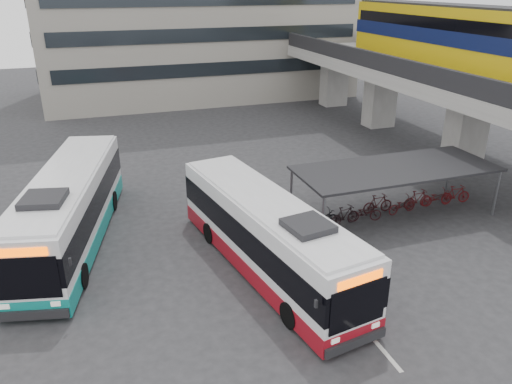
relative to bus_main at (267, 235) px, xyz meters
name	(u,v)px	position (x,y,z in m)	size (l,w,h in m)	color
ground	(252,273)	(-0.66, -0.13, -1.57)	(120.00, 120.00, 0.00)	#28282B
viaduct	(444,60)	(16.34, 10.87, 4.66)	(8.00, 32.00, 9.68)	gray
bike_shelter	(393,191)	(7.81, 2.87, -0.27)	(10.00, 4.00, 2.54)	#595B60
road_markings	(342,302)	(1.84, -3.13, -1.56)	(0.15, 7.60, 0.01)	beige
bus_main	(267,235)	(0.00, 0.00, 0.00)	(4.29, 11.69, 3.38)	white
bus_teal	(70,209)	(-7.48, 5.08, 0.08)	(5.34, 12.31, 3.56)	white
pedestrian	(62,272)	(-7.88, 0.98, -0.68)	(0.65, 0.43, 1.78)	black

